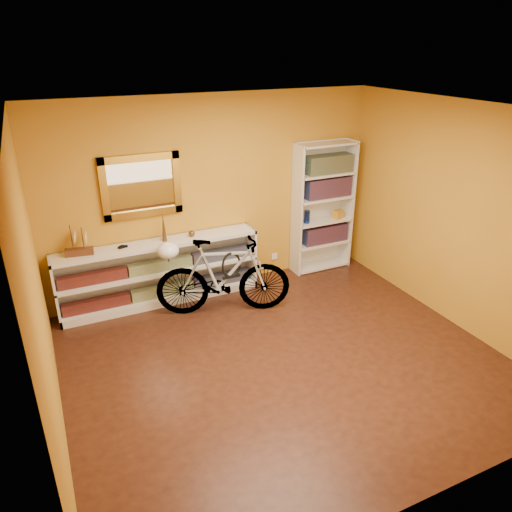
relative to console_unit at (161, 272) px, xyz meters
name	(u,v)px	position (x,y,z in m)	size (l,w,h in m)	color
floor	(283,360)	(0.84, -1.81, -0.43)	(4.50, 4.00, 0.01)	black
ceiling	(290,112)	(0.84, -1.81, 2.18)	(4.50, 4.00, 0.01)	silver
back_wall	(214,195)	(0.84, 0.19, 0.88)	(4.50, 0.01, 2.60)	#B77C1B
left_wall	(37,298)	(-1.41, -1.81, 0.88)	(0.01, 4.00, 2.60)	#B77C1B
right_wall	(458,217)	(3.10, -1.81, 0.88)	(0.01, 4.00, 2.60)	#B77C1B
gilt_mirror	(141,186)	(-0.11, 0.15, 1.12)	(0.98, 0.06, 0.78)	#9B6F1C
wall_socket	(274,256)	(1.74, 0.17, -0.17)	(0.09, 0.01, 0.09)	silver
console_unit	(161,272)	(0.00, 0.00, 0.00)	(2.60, 0.35, 0.85)	silver
cd_row_lower	(163,290)	(0.00, -0.02, -0.26)	(2.50, 0.13, 0.14)	black
cd_row_upper	(160,265)	(0.00, -0.02, 0.11)	(2.50, 0.13, 0.14)	navy
model_ship	(77,240)	(-0.94, 0.00, 0.62)	(0.32, 0.12, 0.38)	#452413
toy_car	(123,248)	(-0.43, 0.00, 0.43)	(0.00, 0.00, 0.00)	black
bronze_ornament	(164,227)	(0.09, 0.00, 0.61)	(0.06, 0.06, 0.37)	brown
decorative_orb	(192,234)	(0.45, 0.00, 0.47)	(0.08, 0.08, 0.08)	brown
bookcase	(323,208)	(2.45, 0.03, 0.52)	(0.90, 0.30, 1.90)	silver
book_row_a	(324,233)	(2.50, 0.03, 0.12)	(0.70, 0.22, 0.26)	maroon
book_row_b	(327,187)	(2.50, 0.03, 0.83)	(0.70, 0.22, 0.28)	maroon
book_row_c	(328,164)	(2.50, 0.03, 1.16)	(0.70, 0.22, 0.25)	#184F56
travel_mug	(307,217)	(2.18, 0.01, 0.43)	(0.08, 0.08, 0.19)	navy
red_tin	(312,168)	(2.25, 0.06, 1.13)	(0.13, 0.13, 0.17)	maroon
yellow_bag	(338,214)	(2.70, -0.01, 0.40)	(0.16, 0.11, 0.12)	#C28722
bicycle	(223,276)	(0.64, -0.60, 0.08)	(1.71, 0.44, 1.00)	silver
helmet	(168,251)	(0.02, -0.39, 0.46)	(0.26, 0.25, 0.20)	white
u_lock	(231,265)	(0.74, -0.63, 0.23)	(0.25, 0.25, 0.03)	black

